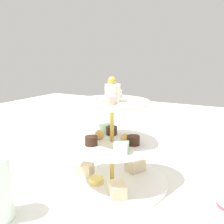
# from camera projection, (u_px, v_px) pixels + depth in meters

# --- Properties ---
(ground_plane) EXTENTS (2.40, 2.40, 0.00)m
(ground_plane) POSITION_uv_depth(u_px,v_px,m) (112.00, 183.00, 0.67)
(ground_plane) COLOR silver
(tiered_serving_stand) EXTENTS (0.28, 0.28, 0.27)m
(tiered_serving_stand) POSITION_uv_depth(u_px,v_px,m) (112.00, 152.00, 0.65)
(tiered_serving_stand) COLOR white
(tiered_serving_stand) RESTS_ON ground_plane
(butter_knife_left) EXTENTS (0.17, 0.07, 0.00)m
(butter_knife_left) POSITION_uv_depth(u_px,v_px,m) (48.00, 150.00, 0.90)
(butter_knife_left) COLOR silver
(butter_knife_left) RESTS_ON ground_plane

